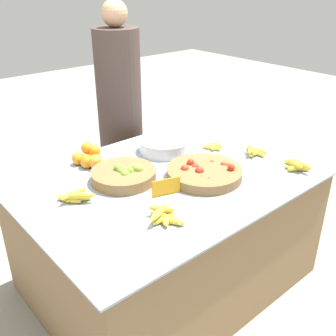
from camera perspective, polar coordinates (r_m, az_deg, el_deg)
ground_plane at (r=2.60m, az=0.00°, el=-15.67°), size 12.00×12.00×0.00m
market_table at (r=2.37m, az=0.00°, el=-9.06°), size 1.61×1.17×0.73m
lime_bowl at (r=2.13m, az=-6.41°, el=-1.03°), size 0.35×0.35×0.09m
tomato_basket at (r=2.16m, az=5.30°, el=-0.70°), size 0.41×0.41×0.09m
orange_pile at (r=2.32m, az=-11.26°, el=1.50°), size 0.15×0.19×0.12m
metal_bowl at (r=2.47m, az=-0.54°, el=3.31°), size 0.31×0.31×0.08m
price_sign at (r=1.97m, az=-0.27°, el=-2.76°), size 0.15×0.05×0.09m
banana_bunch_middle_right at (r=1.79m, az=-0.51°, el=-6.96°), size 0.16×0.20×0.06m
banana_bunch_front_right at (r=1.99m, az=-13.48°, el=-4.00°), size 0.16×0.17×0.06m
banana_bunch_front_center at (r=2.53m, az=6.53°, el=3.15°), size 0.14×0.14×0.03m
banana_bunch_back_center at (r=2.35m, az=18.22°, el=0.28°), size 0.13×0.20×0.06m
banana_bunch_front_left at (r=2.49m, az=12.30°, el=2.45°), size 0.16×0.18×0.06m
vendor_person at (r=2.95m, az=-6.89°, el=6.36°), size 0.32×0.32×1.60m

